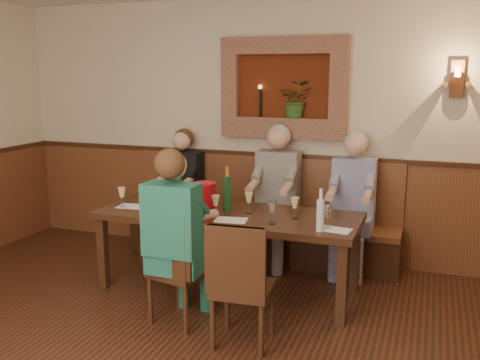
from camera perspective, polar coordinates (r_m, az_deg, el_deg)
The scene contains 28 objects.
room_shell at distance 3.11m, azimuth -14.05°, elevation 8.84°, with size 6.04×6.04×2.82m.
wainscoting at distance 3.41m, azimuth -12.98°, elevation -13.53°, with size 6.02×6.02×1.15m.
wall_niche at distance 5.72m, azimuth 4.98°, elevation 9.30°, with size 1.36×0.30×1.06m.
wall_sconce at distance 5.51m, azimuth 22.13°, elevation 9.87°, with size 0.25×0.20×0.35m.
dining_table at distance 4.94m, azimuth -1.29°, elevation -4.30°, with size 2.40×0.90×0.75m.
bench at distance 5.89m, azimuth 2.08°, elevation -5.23°, with size 3.00×0.45×1.11m.
chair_near_left at distance 4.46m, azimuth -6.45°, elevation -11.53°, with size 0.50×0.50×0.95m.
chair_near_right at distance 4.10m, azimuth 0.28°, elevation -13.56°, with size 0.46×0.46×0.97m.
person_bench_left at distance 6.06m, azimuth -6.32°, elevation -2.37°, with size 0.41×0.50×1.40m.
person_bench_mid at distance 5.65m, azimuth 3.79°, elevation -2.91°, with size 0.45×0.55×1.48m.
person_bench_right at distance 5.50m, azimuth 11.79°, elevation -3.77°, with size 0.43×0.52×1.44m.
person_chair_front at distance 4.33m, azimuth -6.62°, elevation -7.66°, with size 0.43×0.53×1.45m.
spittoon_bucket at distance 4.99m, azimuth -3.85°, elevation -1.74°, with size 0.23×0.23×0.26m, color red.
wine_bottle_green_a at distance 4.91m, azimuth -1.37°, elevation -1.38°, with size 0.08×0.08×0.42m.
wine_bottle_green_b at distance 5.17m, azimuth -6.56°, elevation -0.95°, with size 0.09×0.09×0.39m.
water_bottle at distance 4.36m, azimuth 8.57°, elevation -3.62°, with size 0.08×0.08×0.35m.
tasting_sheet_a at distance 5.23m, azimuth -11.42°, elevation -2.76°, with size 0.27×0.19×0.00m, color white.
tasting_sheet_b at distance 4.65m, azimuth -0.97°, elevation -4.29°, with size 0.28×0.20×0.00m, color white.
tasting_sheet_c at distance 4.44m, azimuth 10.15°, elevation -5.25°, with size 0.25×0.18×0.00m, color white.
tasting_sheet_d at distance 4.78m, azimuth -5.87°, elevation -3.92°, with size 0.27×0.19×0.00m, color white.
wine_glass_0 at distance 5.21m, azimuth -12.47°, elevation -1.81°, with size 0.08×0.08×0.19m, color #E6D289, non-canonical shape.
wine_glass_1 at distance 4.75m, azimuth -5.47°, elevation -2.84°, with size 0.08×0.08×0.19m, color #E6D289, non-canonical shape.
wine_glass_2 at distance 4.87m, azimuth 0.95°, elevation -2.45°, with size 0.08×0.08×0.19m, color #E6D289, non-canonical shape.
wine_glass_3 at distance 4.94m, azimuth -7.80°, elevation -2.34°, with size 0.08×0.08×0.19m, color #E6D289, non-canonical shape.
wine_glass_4 at distance 4.54m, azimuth 3.44°, elevation -3.50°, with size 0.08×0.08×0.19m, color white, non-canonical shape.
wine_glass_5 at distance 4.45m, azimuth 9.33°, elevation -3.91°, with size 0.08×0.08×0.19m, color white, non-canonical shape.
wine_glass_6 at distance 4.76m, azimuth -2.62°, elevation -2.78°, with size 0.08×0.08×0.19m, color #E6D289, non-canonical shape.
wine_glass_7 at distance 4.70m, azimuth 5.86°, elevation -3.00°, with size 0.08×0.08×0.19m, color #E6D289, non-canonical shape.
Camera 1 is at (1.73, -2.58, 2.01)m, focal length 40.00 mm.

